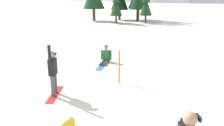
{
  "coord_description": "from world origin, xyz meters",
  "views": [
    {
      "loc": [
        3.66,
        -4.25,
        3.62
      ],
      "look_at": [
        0.02,
        3.8,
        1.0
      ],
      "focal_mm": 36.76,
      "sensor_mm": 36.0,
      "label": 1
    }
  ],
  "objects_px": {
    "trail_marker_pole": "(119,67)",
    "pine_tree_twin": "(116,4)",
    "snowboarder_midground": "(53,72)",
    "pine_tree_young": "(146,3)",
    "snowboarder_background": "(105,57)"
  },
  "relations": [
    {
      "from": "trail_marker_pole",
      "to": "pine_tree_young",
      "type": "relative_size",
      "value": 0.3
    },
    {
      "from": "snowboarder_midground",
      "to": "snowboarder_background",
      "type": "height_order",
      "value": "snowboarder_midground"
    },
    {
      "from": "snowboarder_background",
      "to": "pine_tree_young",
      "type": "distance_m",
      "value": 19.53
    },
    {
      "from": "snowboarder_midground",
      "to": "pine_tree_young",
      "type": "distance_m",
      "value": 24.1
    },
    {
      "from": "snowboarder_midground",
      "to": "pine_tree_young",
      "type": "height_order",
      "value": "pine_tree_young"
    },
    {
      "from": "snowboarder_midground",
      "to": "pine_tree_young",
      "type": "relative_size",
      "value": 0.42
    },
    {
      "from": "trail_marker_pole",
      "to": "pine_tree_twin",
      "type": "height_order",
      "value": "pine_tree_twin"
    },
    {
      "from": "snowboarder_background",
      "to": "pine_tree_twin",
      "type": "bearing_deg",
      "value": 111.46
    },
    {
      "from": "trail_marker_pole",
      "to": "pine_tree_young",
      "type": "height_order",
      "value": "pine_tree_young"
    },
    {
      "from": "snowboarder_midground",
      "to": "snowboarder_background",
      "type": "distance_m",
      "value": 4.72
    },
    {
      "from": "trail_marker_pole",
      "to": "pine_tree_twin",
      "type": "distance_m",
      "value": 21.53
    },
    {
      "from": "snowboarder_midground",
      "to": "pine_tree_twin",
      "type": "bearing_deg",
      "value": 107.49
    },
    {
      "from": "pine_tree_twin",
      "to": "pine_tree_young",
      "type": "distance_m",
      "value": 3.96
    },
    {
      "from": "snowboarder_midground",
      "to": "trail_marker_pole",
      "type": "height_order",
      "value": "snowboarder_midground"
    },
    {
      "from": "pine_tree_twin",
      "to": "pine_tree_young",
      "type": "height_order",
      "value": "pine_tree_young"
    }
  ]
}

